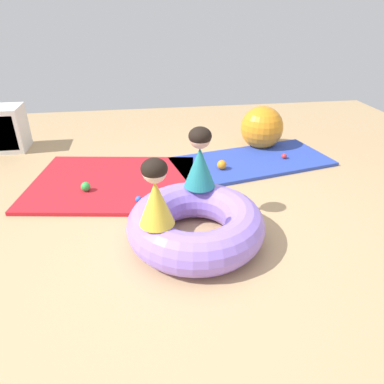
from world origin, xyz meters
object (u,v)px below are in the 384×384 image
(play_ball_red, at_px, (284,156))
(storage_cube, at_px, (6,129))
(inflatable_cushion, at_px, (196,224))
(play_ball_yellow, at_px, (201,169))
(play_ball_orange, at_px, (222,165))
(exercise_ball_large, at_px, (262,128))
(child_in_teal, at_px, (200,158))
(play_ball_green, at_px, (86,187))
(play_ball_blue, at_px, (139,199))
(child_in_yellow, at_px, (156,193))

(play_ball_red, bearing_deg, storage_cube, 165.03)
(inflatable_cushion, bearing_deg, storage_cube, 131.87)
(play_ball_yellow, height_order, storage_cube, storage_cube)
(play_ball_orange, height_order, exercise_ball_large, exercise_ball_large)
(child_in_teal, relative_size, play_ball_yellow, 5.69)
(exercise_ball_large, bearing_deg, play_ball_green, -155.40)
(play_ball_green, bearing_deg, play_ball_orange, 11.74)
(play_ball_yellow, bearing_deg, inflatable_cushion, -101.94)
(play_ball_orange, distance_m, exercise_ball_large, 0.97)
(child_in_teal, height_order, play_ball_blue, child_in_teal)
(play_ball_green, distance_m, play_ball_orange, 1.49)
(play_ball_yellow, xyz_separation_m, play_ball_blue, (-0.69, -0.55, -0.01))
(play_ball_blue, xyz_separation_m, storage_cube, (-1.64, 1.71, 0.21))
(child_in_teal, height_order, play_ball_green, child_in_teal)
(inflatable_cushion, bearing_deg, play_ball_orange, 68.01)
(inflatable_cushion, xyz_separation_m, play_ball_yellow, (0.25, 1.17, -0.07))
(play_ball_green, relative_size, play_ball_orange, 0.89)
(play_ball_yellow, relative_size, exercise_ball_large, 0.17)
(inflatable_cushion, bearing_deg, child_in_yellow, -149.93)
(inflatable_cushion, relative_size, child_in_teal, 2.09)
(child_in_yellow, relative_size, play_ball_orange, 4.68)
(child_in_yellow, relative_size, play_ball_yellow, 5.43)
(play_ball_orange, bearing_deg, child_in_yellow, -119.76)
(exercise_ball_large, bearing_deg, play_ball_yellow, -141.57)
(play_ball_orange, xyz_separation_m, exercise_ball_large, (0.68, 0.68, 0.18))
(child_in_yellow, relative_size, storage_cube, 0.89)
(play_ball_green, relative_size, play_ball_blue, 1.53)
(storage_cube, bearing_deg, child_in_yellow, -54.67)
(play_ball_green, xyz_separation_m, storage_cube, (-1.12, 1.40, 0.19))
(play_ball_yellow, xyz_separation_m, exercise_ball_large, (0.93, 0.74, 0.19))
(play_ball_red, relative_size, play_ball_yellow, 0.67)
(child_in_yellow, distance_m, exercise_ball_large, 2.58)
(child_in_teal, relative_size, play_ball_orange, 4.91)
(inflatable_cushion, distance_m, play_ball_blue, 0.77)
(play_ball_green, distance_m, play_ball_blue, 0.60)
(play_ball_orange, bearing_deg, exercise_ball_large, 44.92)
(play_ball_yellow, height_order, exercise_ball_large, exercise_ball_large)
(play_ball_green, bearing_deg, child_in_teal, -28.96)
(inflatable_cushion, xyz_separation_m, child_in_teal, (0.09, 0.35, 0.41))
(child_in_yellow, height_order, play_ball_green, child_in_yellow)
(exercise_ball_large, bearing_deg, child_in_teal, -124.84)
(child_in_yellow, distance_m, play_ball_red, 2.33)
(inflatable_cushion, xyz_separation_m, play_ball_blue, (-0.45, 0.62, -0.09))
(play_ball_orange, height_order, play_ball_blue, play_ball_orange)
(child_in_yellow, distance_m, play_ball_blue, 0.95)
(inflatable_cushion, height_order, play_ball_yellow, inflatable_cushion)
(play_ball_blue, relative_size, storage_cube, 0.11)
(play_ball_blue, distance_m, storage_cube, 2.38)
(play_ball_red, relative_size, play_ball_blue, 1.00)
(storage_cube, bearing_deg, play_ball_orange, -22.95)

